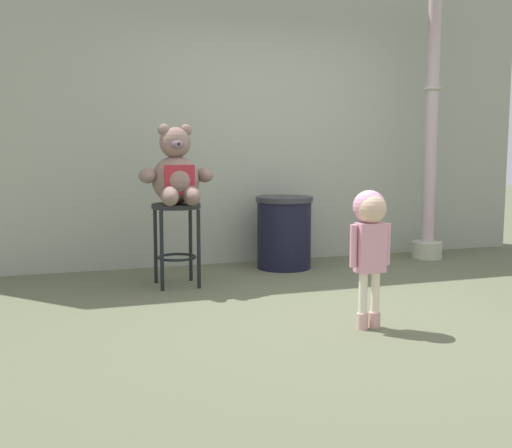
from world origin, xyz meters
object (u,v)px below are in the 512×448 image
at_px(lamppost, 431,141).
at_px(teddy_bear, 176,174).
at_px(child_walking, 370,229).
at_px(bar_stool_with_teddy, 176,226).
at_px(trash_bin, 284,232).

bearing_deg(lamppost, teddy_bear, -169.91).
relative_size(child_walking, lamppost, 0.29).
distance_m(bar_stool_with_teddy, teddy_bear, 0.45).
bearing_deg(child_walking, bar_stool_with_teddy, -35.08).
xyz_separation_m(bar_stool_with_teddy, lamppost, (2.82, 0.47, 0.74)).
height_order(teddy_bear, child_walking, teddy_bear).
xyz_separation_m(bar_stool_with_teddy, trash_bin, (1.16, 0.45, -0.16)).
xyz_separation_m(child_walking, trash_bin, (0.22, 2.12, -0.31)).
height_order(teddy_bear, lamppost, lamppost).
distance_m(bar_stool_with_teddy, trash_bin, 1.26).
distance_m(child_walking, trash_bin, 2.15).
height_order(teddy_bear, trash_bin, teddy_bear).
bearing_deg(bar_stool_with_teddy, trash_bin, 21.26).
bearing_deg(bar_stool_with_teddy, child_walking, -60.41).
relative_size(teddy_bear, child_walking, 0.74).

